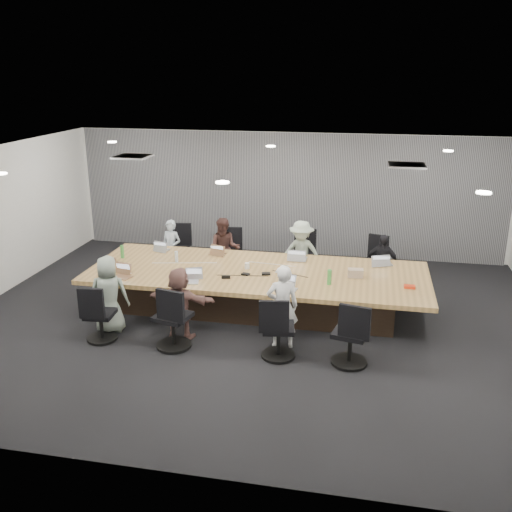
% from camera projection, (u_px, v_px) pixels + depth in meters
% --- Properties ---
extents(floor, '(10.00, 8.00, 0.00)m').
position_uv_depth(floor, '(251.00, 320.00, 9.90)').
color(floor, black).
rests_on(floor, ground).
extents(ceiling, '(10.00, 8.00, 0.00)m').
position_uv_depth(ceiling, '(251.00, 159.00, 9.02)').
color(ceiling, white).
rests_on(ceiling, wall_back).
extents(wall_back, '(10.00, 0.00, 2.80)m').
position_uv_depth(wall_back, '(287.00, 194.00, 13.18)').
color(wall_back, silver).
rests_on(wall_back, ground).
extents(wall_front, '(10.00, 0.00, 2.80)m').
position_uv_depth(wall_front, '(170.00, 358.00, 5.74)').
color(wall_front, silver).
rests_on(wall_front, ground).
extents(curtain, '(9.80, 0.04, 2.80)m').
position_uv_depth(curtain, '(286.00, 194.00, 13.10)').
color(curtain, gray).
rests_on(curtain, ground).
extents(conference_table, '(6.00, 2.20, 0.74)m').
position_uv_depth(conference_table, '(257.00, 288.00, 10.24)').
color(conference_table, '#2F2117').
rests_on(conference_table, ground).
extents(chair_0, '(0.62, 0.62, 0.80)m').
position_uv_depth(chair_0, '(177.00, 253.00, 12.21)').
color(chair_0, black).
rests_on(chair_0, ground).
extents(chair_1, '(0.57, 0.57, 0.75)m').
position_uv_depth(chair_1, '(229.00, 257.00, 12.00)').
color(chair_1, black).
rests_on(chair_1, ground).
extents(chair_2, '(0.59, 0.59, 0.83)m').
position_uv_depth(chair_2, '(303.00, 260.00, 11.70)').
color(chair_2, black).
rests_on(chair_2, ground).
extents(chair_3, '(0.66, 0.66, 0.77)m').
position_uv_depth(chair_3, '(381.00, 267.00, 11.41)').
color(chair_3, black).
rests_on(chair_3, ground).
extents(chair_4, '(0.55, 0.55, 0.75)m').
position_uv_depth(chair_4, '(101.00, 318.00, 9.08)').
color(chair_4, black).
rests_on(chair_4, ground).
extents(chair_5, '(0.71, 0.71, 0.87)m').
position_uv_depth(chair_5, '(173.00, 322.00, 8.83)').
color(chair_5, black).
rests_on(chair_5, ground).
extents(chair_6, '(0.63, 0.63, 0.81)m').
position_uv_depth(chair_6, '(278.00, 333.00, 8.53)').
color(chair_6, black).
rests_on(chair_6, ground).
extents(chair_7, '(0.68, 0.68, 0.84)m').
position_uv_depth(chair_7, '(350.00, 338.00, 8.33)').
color(chair_7, black).
rests_on(chair_7, ground).
extents(person_0, '(0.49, 0.37, 1.20)m').
position_uv_depth(person_0, '(171.00, 249.00, 11.82)').
color(person_0, '#AABAC8').
rests_on(person_0, ground).
extents(laptop_0, '(0.32, 0.25, 0.02)m').
position_uv_depth(laptop_0, '(162.00, 250.00, 11.26)').
color(laptop_0, '#B2B2B7').
rests_on(laptop_0, conference_table).
extents(person_1, '(0.71, 0.59, 1.31)m').
position_uv_depth(person_1, '(225.00, 249.00, 11.59)').
color(person_1, '#3E2522').
rests_on(person_1, ground).
extents(laptop_1, '(0.34, 0.27, 0.02)m').
position_uv_depth(laptop_1, '(218.00, 253.00, 11.05)').
color(laptop_1, '#8C6647').
rests_on(laptop_1, conference_table).
extents(person_2, '(0.92, 0.61, 1.33)m').
position_uv_depth(person_2, '(301.00, 254.00, 11.29)').
color(person_2, '#9EAF9C').
rests_on(person_2, ground).
extents(laptop_2, '(0.35, 0.24, 0.02)m').
position_uv_depth(laptop_2, '(298.00, 258.00, 10.76)').
color(laptop_2, '#B2B2B7').
rests_on(laptop_2, conference_table).
extents(person_3, '(0.72, 0.44, 1.15)m').
position_uv_depth(person_3, '(382.00, 263.00, 11.03)').
color(person_3, black).
rests_on(person_3, ground).
extents(laptop_3, '(0.38, 0.30, 0.02)m').
position_uv_depth(laptop_3, '(383.00, 264.00, 10.46)').
color(laptop_3, '#B2B2B7').
rests_on(laptop_3, conference_table).
extents(person_4, '(0.71, 0.55, 1.30)m').
position_uv_depth(person_4, '(109.00, 294.00, 9.32)').
color(person_4, gray).
rests_on(person_4, ground).
extents(laptop_4, '(0.34, 0.26, 0.02)m').
position_uv_depth(laptop_4, '(122.00, 277.00, 9.80)').
color(laptop_4, '#8C6647').
rests_on(laptop_4, conference_table).
extents(person_5, '(1.12, 0.41, 1.20)m').
position_uv_depth(person_5, '(180.00, 303.00, 9.11)').
color(person_5, brown).
rests_on(person_5, ground).
extents(laptop_5, '(0.33, 0.26, 0.02)m').
position_uv_depth(laptop_5, '(190.00, 282.00, 9.57)').
color(laptop_5, '#B2B2B7').
rests_on(laptop_5, conference_table).
extents(person_6, '(0.56, 0.44, 1.36)m').
position_uv_depth(person_6, '(282.00, 307.00, 8.77)').
color(person_6, silver).
rests_on(person_6, ground).
extents(laptop_6, '(0.33, 0.25, 0.02)m').
position_uv_depth(laptop_6, '(288.00, 289.00, 9.26)').
color(laptop_6, '#B2B2B7').
rests_on(laptop_6, conference_table).
extents(bottle_green_left, '(0.07, 0.07, 0.25)m').
position_uv_depth(bottle_green_left, '(122.00, 252.00, 10.78)').
color(bottle_green_left, green).
rests_on(bottle_green_left, conference_table).
extents(bottle_green_right, '(0.09, 0.09, 0.26)m').
position_uv_depth(bottle_green_right, '(329.00, 277.00, 9.46)').
color(bottle_green_right, green).
rests_on(bottle_green_right, conference_table).
extents(bottle_clear, '(0.07, 0.07, 0.20)m').
position_uv_depth(bottle_clear, '(176.00, 257.00, 10.57)').
color(bottle_clear, silver).
rests_on(bottle_clear, conference_table).
extents(cup_white_far, '(0.11, 0.11, 0.11)m').
position_uv_depth(cup_white_far, '(247.00, 266.00, 10.23)').
color(cup_white_far, white).
rests_on(cup_white_far, conference_table).
extents(cup_white_near, '(0.09, 0.09, 0.11)m').
position_uv_depth(cup_white_near, '(351.00, 272.00, 9.90)').
color(cup_white_near, white).
rests_on(cup_white_near, conference_table).
extents(mug_brown, '(0.11, 0.11, 0.12)m').
position_uv_depth(mug_brown, '(113.00, 261.00, 10.44)').
color(mug_brown, brown).
rests_on(mug_brown, conference_table).
extents(mic_left, '(0.16, 0.13, 0.03)m').
position_uv_depth(mic_left, '(246.00, 274.00, 9.93)').
color(mic_left, black).
rests_on(mic_left, conference_table).
extents(mic_right, '(0.17, 0.13, 0.03)m').
position_uv_depth(mic_right, '(266.00, 274.00, 9.95)').
color(mic_right, black).
rests_on(mic_right, conference_table).
extents(stapler, '(0.15, 0.07, 0.06)m').
position_uv_depth(stapler, '(226.00, 277.00, 9.75)').
color(stapler, black).
rests_on(stapler, conference_table).
extents(canvas_bag, '(0.27, 0.18, 0.14)m').
position_uv_depth(canvas_bag, '(356.00, 273.00, 9.81)').
color(canvas_bag, tan).
rests_on(canvas_bag, conference_table).
extents(snack_packet, '(0.18, 0.12, 0.04)m').
position_uv_depth(snack_packet, '(410.00, 287.00, 9.34)').
color(snack_packet, red).
rests_on(snack_packet, conference_table).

